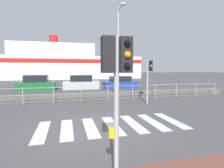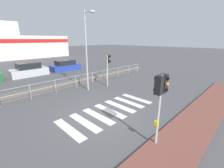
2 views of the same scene
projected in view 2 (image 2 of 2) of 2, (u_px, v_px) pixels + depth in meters
name	position (u px, v px, depth m)	size (l,w,h in m)	color
ground_plane	(100.00, 115.00, 8.39)	(160.00, 160.00, 0.00)	#4C4C4F
sidewalk_brick	(171.00, 151.00, 5.62)	(24.00, 1.80, 0.12)	brown
crosswalk	(110.00, 111.00, 8.93)	(5.85, 2.40, 0.01)	silver
seawall	(51.00, 88.00, 12.45)	(24.63, 0.55, 0.47)	#605B54
harbor_fence	(55.00, 84.00, 11.72)	(22.21, 0.04, 1.10)	#B2B2B5
traffic_light_near	(160.00, 92.00, 5.38)	(0.58, 0.41, 2.91)	#B2B2B5
traffic_light_far	(108.00, 64.00, 13.05)	(0.34, 0.32, 2.80)	#B2B2B5
streetlamp	(88.00, 43.00, 11.35)	(0.32, 1.19, 6.12)	#B2B2B5
parked_car_silver	(29.00, 70.00, 17.34)	(3.92, 1.86, 1.54)	#BCBCC1
parked_car_blue	(65.00, 66.00, 20.50)	(3.90, 1.87, 1.37)	#233D9E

